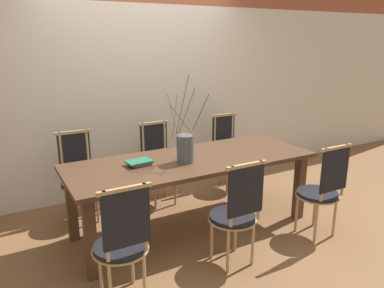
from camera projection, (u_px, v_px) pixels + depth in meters
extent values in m
plane|color=brown|center=(192.00, 227.00, 3.90)|extent=(16.00, 16.00, 0.00)
cube|color=beige|center=(142.00, 101.00, 4.67)|extent=(12.00, 0.06, 2.30)
cube|color=#4C3321|center=(192.00, 161.00, 3.70)|extent=(2.46, 0.92, 0.04)
cube|color=#4C3321|center=(90.00, 239.00, 2.98)|extent=(0.09, 0.09, 0.71)
cube|color=#4C3321|center=(299.00, 187.00, 4.02)|extent=(0.09, 0.09, 0.71)
cube|color=#4C3321|center=(71.00, 205.00, 3.58)|extent=(0.09, 0.09, 0.71)
cube|color=#4C3321|center=(257.00, 168.00, 4.63)|extent=(0.09, 0.09, 0.71)
cylinder|color=black|center=(120.00, 246.00, 2.72)|extent=(0.39, 0.39, 0.04)
cylinder|color=tan|center=(121.00, 249.00, 2.73)|extent=(0.42, 0.42, 0.01)
cylinder|color=tan|center=(100.00, 269.00, 2.83)|extent=(0.03, 0.03, 0.42)
cylinder|color=tan|center=(132.00, 260.00, 2.95)|extent=(0.03, 0.03, 0.42)
cylinder|color=tan|center=(110.00, 288.00, 2.62)|extent=(0.03, 0.03, 0.42)
cylinder|color=tan|center=(144.00, 277.00, 2.74)|extent=(0.03, 0.03, 0.42)
cylinder|color=tan|center=(106.00, 227.00, 2.44)|extent=(0.03, 0.03, 0.51)
cylinder|color=tan|center=(145.00, 218.00, 2.57)|extent=(0.03, 0.03, 0.51)
cube|color=black|center=(126.00, 219.00, 2.50)|extent=(0.33, 0.02, 0.41)
cube|color=tan|center=(125.00, 189.00, 2.44)|extent=(0.37, 0.03, 0.03)
cylinder|color=black|center=(233.00, 216.00, 3.18)|extent=(0.39, 0.39, 0.04)
cylinder|color=tan|center=(233.00, 219.00, 3.19)|extent=(0.42, 0.42, 0.01)
cylinder|color=tan|center=(212.00, 237.00, 3.29)|extent=(0.03, 0.03, 0.42)
cylinder|color=tan|center=(235.00, 230.00, 3.41)|extent=(0.03, 0.03, 0.42)
cylinder|color=tan|center=(228.00, 251.00, 3.08)|extent=(0.03, 0.03, 0.42)
cylinder|color=tan|center=(253.00, 243.00, 3.20)|extent=(0.03, 0.03, 0.42)
cylinder|color=tan|center=(231.00, 197.00, 2.91)|extent=(0.03, 0.03, 0.51)
cylinder|color=tan|center=(259.00, 190.00, 3.03)|extent=(0.03, 0.03, 0.51)
cube|color=black|center=(246.00, 191.00, 2.96)|extent=(0.33, 0.02, 0.41)
cube|color=tan|center=(247.00, 165.00, 2.91)|extent=(0.37, 0.03, 0.03)
cylinder|color=black|center=(317.00, 194.00, 3.65)|extent=(0.39, 0.39, 0.04)
cylinder|color=tan|center=(317.00, 196.00, 3.66)|extent=(0.42, 0.42, 0.01)
cylinder|color=tan|center=(297.00, 212.00, 3.76)|extent=(0.03, 0.03, 0.42)
cylinder|color=tan|center=(315.00, 207.00, 3.88)|extent=(0.03, 0.03, 0.42)
cylinder|color=tan|center=(316.00, 223.00, 3.55)|extent=(0.03, 0.03, 0.42)
cylinder|color=tan|center=(335.00, 217.00, 3.67)|extent=(0.03, 0.03, 0.42)
cylinder|color=tan|center=(323.00, 175.00, 3.37)|extent=(0.03, 0.03, 0.51)
cylinder|color=tan|center=(344.00, 170.00, 3.50)|extent=(0.03, 0.03, 0.51)
cube|color=black|center=(335.00, 170.00, 3.43)|extent=(0.33, 0.02, 0.41)
cube|color=tan|center=(337.00, 148.00, 3.37)|extent=(0.37, 0.03, 0.03)
cylinder|color=black|center=(80.00, 182.00, 3.94)|extent=(0.39, 0.39, 0.04)
cylinder|color=tan|center=(81.00, 184.00, 3.94)|extent=(0.42, 0.42, 0.01)
cylinder|color=tan|center=(97.00, 204.00, 3.95)|extent=(0.03, 0.03, 0.42)
cylinder|color=tan|center=(72.00, 209.00, 3.83)|extent=(0.03, 0.03, 0.42)
cylinder|color=tan|center=(91.00, 196.00, 4.16)|extent=(0.03, 0.03, 0.42)
cylinder|color=tan|center=(67.00, 200.00, 4.04)|extent=(0.03, 0.03, 0.42)
cylinder|color=tan|center=(88.00, 152.00, 4.07)|extent=(0.03, 0.03, 0.51)
cylinder|color=tan|center=(61.00, 156.00, 3.94)|extent=(0.03, 0.03, 0.51)
cube|color=black|center=(74.00, 151.00, 4.00)|extent=(0.33, 0.02, 0.41)
cube|color=tan|center=(73.00, 132.00, 3.94)|extent=(0.37, 0.03, 0.03)
cylinder|color=black|center=(160.00, 168.00, 4.36)|extent=(0.39, 0.39, 0.04)
cylinder|color=tan|center=(160.00, 170.00, 4.37)|extent=(0.42, 0.42, 0.01)
cylinder|color=tan|center=(175.00, 188.00, 4.38)|extent=(0.03, 0.03, 0.42)
cylinder|color=tan|center=(155.00, 192.00, 4.26)|extent=(0.03, 0.03, 0.42)
cylinder|color=tan|center=(166.00, 181.00, 4.59)|extent=(0.03, 0.03, 0.42)
cylinder|color=tan|center=(147.00, 185.00, 4.47)|extent=(0.03, 0.03, 0.42)
cylinder|color=tan|center=(165.00, 141.00, 4.50)|extent=(0.03, 0.03, 0.51)
cylinder|color=tan|center=(143.00, 144.00, 4.37)|extent=(0.03, 0.03, 0.51)
cube|color=black|center=(154.00, 140.00, 4.43)|extent=(0.33, 0.02, 0.41)
cube|color=tan|center=(153.00, 123.00, 4.37)|extent=(0.37, 0.03, 0.03)
cylinder|color=black|center=(230.00, 156.00, 4.82)|extent=(0.39, 0.39, 0.04)
cylinder|color=tan|center=(230.00, 158.00, 4.83)|extent=(0.42, 0.42, 0.01)
cylinder|color=tan|center=(244.00, 174.00, 4.84)|extent=(0.03, 0.03, 0.42)
cylinder|color=tan|center=(227.00, 177.00, 4.72)|extent=(0.03, 0.03, 0.42)
cylinder|color=tan|center=(232.00, 168.00, 5.05)|extent=(0.03, 0.03, 0.42)
cylinder|color=tan|center=(216.00, 171.00, 4.93)|extent=(0.03, 0.03, 0.42)
cylinder|color=tan|center=(232.00, 132.00, 4.96)|extent=(0.03, 0.03, 0.51)
cylinder|color=tan|center=(215.00, 134.00, 4.83)|extent=(0.03, 0.03, 0.51)
cube|color=black|center=(223.00, 131.00, 4.89)|extent=(0.33, 0.02, 0.41)
cube|color=tan|center=(224.00, 115.00, 4.83)|extent=(0.37, 0.03, 0.03)
cylinder|color=#4C5156|center=(185.00, 149.00, 3.56)|extent=(0.17, 0.17, 0.26)
cylinder|color=brown|center=(173.00, 117.00, 3.42)|extent=(0.01, 0.25, 0.38)
cylinder|color=brown|center=(175.00, 116.00, 3.49)|extent=(0.14, 0.17, 0.37)
cylinder|color=brown|center=(187.00, 111.00, 3.54)|extent=(0.13, 0.10, 0.43)
cylinder|color=brown|center=(201.00, 113.00, 3.54)|extent=(0.02, 0.33, 0.40)
cylinder|color=brown|center=(182.00, 105.00, 3.51)|extent=(0.14, 0.02, 0.56)
cylinder|color=brown|center=(183.00, 121.00, 3.36)|extent=(0.20, 0.16, 0.33)
cube|color=maroon|center=(140.00, 164.00, 3.51)|extent=(0.19, 0.16, 0.02)
cube|color=#1E6B4C|center=(140.00, 163.00, 3.50)|extent=(0.20, 0.17, 0.01)
cube|color=#1E6B4C|center=(139.00, 161.00, 3.49)|extent=(0.25, 0.19, 0.01)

